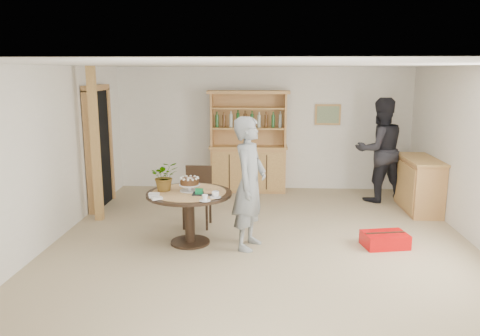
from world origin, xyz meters
name	(u,v)px	position (x,y,z in m)	size (l,w,h in m)	color
ground	(262,250)	(0.00, 0.00, 0.00)	(7.00, 7.00, 0.00)	tan
room_shell	(264,124)	(0.00, 0.01, 1.74)	(6.04, 7.04, 2.52)	white
doorway	(99,146)	(-2.93, 2.00, 1.11)	(0.13, 1.10, 2.18)	black
pine_post	(95,145)	(-2.70, 1.20, 1.25)	(0.12, 0.12, 2.50)	tan
hutch	(248,158)	(-0.30, 3.24, 0.69)	(1.62, 0.54, 2.04)	tan
sideboard	(419,184)	(2.74, 2.00, 0.47)	(0.54, 1.26, 0.94)	tan
dining_table	(189,202)	(-1.03, 0.20, 0.60)	(1.20, 1.20, 0.76)	black
dining_chair	(198,192)	(-1.03, 1.03, 0.54)	(0.44, 0.44, 0.95)	black
birthday_cake	(189,182)	(-1.03, 0.25, 0.88)	(0.30, 0.30, 0.20)	white
flower_vase	(165,176)	(-1.38, 0.25, 0.97)	(0.38, 0.33, 0.42)	#3F7233
gift_tray	(203,192)	(-0.82, 0.08, 0.79)	(0.30, 0.20, 0.08)	black
coffee_cup_a	(215,195)	(-0.63, -0.08, 0.80)	(0.15, 0.15, 0.09)	white
coffee_cup_b	(205,198)	(-0.75, -0.25, 0.79)	(0.15, 0.15, 0.08)	white
napkins	(155,196)	(-1.44, -0.11, 0.77)	(0.24, 0.33, 0.03)	white
teen_boy	(249,184)	(-0.18, 0.10, 0.91)	(0.67, 0.44, 1.83)	gray
adult_person	(380,150)	(2.17, 2.62, 0.97)	(0.95, 0.74, 1.95)	black
red_suitcase	(385,240)	(1.72, 0.20, 0.10)	(0.66, 0.50, 0.21)	red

